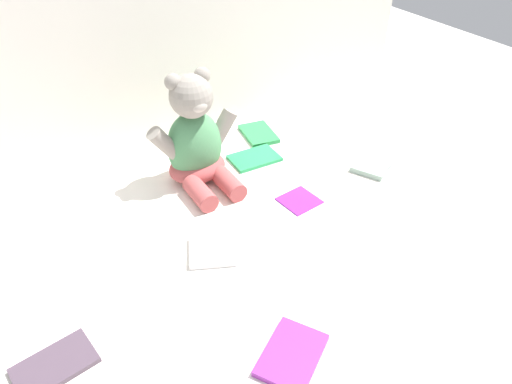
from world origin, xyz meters
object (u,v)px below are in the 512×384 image
at_px(book_case_1, 254,158).
at_px(book_case_2, 292,355).
at_px(book_case_3, 259,134).
at_px(book_case_5, 55,365).
at_px(teddy_bear, 196,143).
at_px(book_case_0, 371,167).
at_px(book_case_4, 212,251).
at_px(book_case_6, 299,200).

bearing_deg(book_case_1, book_case_2, 156.93).
bearing_deg(book_case_3, book_case_5, -135.40).
relative_size(teddy_bear, book_case_0, 3.25).
distance_m(teddy_bear, book_case_2, 0.61).
height_order(book_case_0, book_case_5, book_case_0).
distance_m(book_case_1, book_case_3, 0.14).
distance_m(book_case_1, book_case_4, 0.40).
distance_m(book_case_0, book_case_2, 0.66).
bearing_deg(book_case_2, book_case_0, -86.70).
xyz_separation_m(book_case_3, book_case_5, (-0.72, -0.52, -0.00)).
bearing_deg(book_case_2, book_case_5, 29.36).
xyz_separation_m(teddy_bear, book_case_6, (0.18, -0.22, -0.11)).
relative_size(book_case_0, book_case_3, 0.69).
relative_size(book_case_0, book_case_2, 0.70).
bearing_deg(book_case_5, book_case_6, -84.24).
distance_m(teddy_bear, book_case_1, 0.21).
bearing_deg(book_case_0, book_case_4, 70.83).
distance_m(book_case_2, book_case_4, 0.31).
height_order(teddy_bear, book_case_0, teddy_bear).
bearing_deg(book_case_1, book_case_4, 137.47).
height_order(book_case_4, book_case_5, book_case_4).
xyz_separation_m(book_case_0, book_case_6, (-0.26, -0.02, -0.00)).
height_order(teddy_bear, book_case_5, teddy_bear).
xyz_separation_m(book_case_1, book_case_6, (0.00, -0.23, -0.00)).
distance_m(book_case_2, book_case_3, 0.80).
relative_size(book_case_5, book_case_6, 1.49).
xyz_separation_m(book_case_1, book_case_4, (-0.28, -0.29, 0.00)).
relative_size(book_case_2, book_case_3, 0.98).
height_order(book_case_3, book_case_4, book_case_4).
bearing_deg(book_case_3, book_case_1, -116.77).
relative_size(book_case_1, book_case_6, 1.52).
xyz_separation_m(book_case_0, book_case_4, (-0.54, -0.08, -0.00)).
bearing_deg(teddy_bear, book_case_6, -52.35).
distance_m(teddy_bear, book_case_5, 0.62).
xyz_separation_m(book_case_4, book_case_6, (0.28, 0.06, -0.00)).
bearing_deg(book_case_2, teddy_bear, -41.98).
distance_m(book_case_0, book_case_5, 0.92).
xyz_separation_m(book_case_3, book_case_6, (-0.08, -0.34, -0.00)).
relative_size(teddy_bear, book_case_4, 2.99).
xyz_separation_m(teddy_bear, book_case_2, (-0.09, -0.60, -0.11)).
relative_size(book_case_0, book_case_5, 0.69).
height_order(book_case_2, book_case_6, book_case_2).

